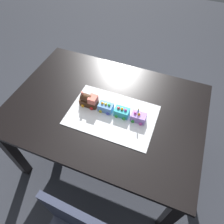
# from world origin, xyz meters

# --- Properties ---
(ground_plane) EXTENTS (8.00, 8.00, 0.00)m
(ground_plane) POSITION_xyz_m (0.00, 0.00, 0.00)
(ground_plane) COLOR #2D3038
(dining_table) EXTENTS (1.40, 1.00, 0.74)m
(dining_table) POSITION_xyz_m (0.00, 0.00, 0.63)
(dining_table) COLOR black
(dining_table) RESTS_ON ground
(cake_board) EXTENTS (0.60, 0.40, 0.00)m
(cake_board) POSITION_xyz_m (0.07, -0.06, 0.74)
(cake_board) COLOR silver
(cake_board) RESTS_ON dining_table
(cake_locomotive) EXTENTS (0.14, 0.08, 0.12)m
(cake_locomotive) POSITION_xyz_m (-0.11, -0.03, 0.79)
(cake_locomotive) COLOR #472816
(cake_locomotive) RESTS_ON cake_board
(cake_car_flatbed_sky_blue) EXTENTS (0.10, 0.08, 0.07)m
(cake_car_flatbed_sky_blue) POSITION_xyz_m (0.02, -0.03, 0.77)
(cake_car_flatbed_sky_blue) COLOR #669EEA
(cake_car_flatbed_sky_blue) RESTS_ON cake_board
(cake_car_caboose_turquoise) EXTENTS (0.10, 0.08, 0.07)m
(cake_car_caboose_turquoise) POSITION_xyz_m (0.14, -0.03, 0.77)
(cake_car_caboose_turquoise) COLOR #38B7C6
(cake_car_caboose_turquoise) RESTS_ON cake_board
(cake_car_tanker_lavender) EXTENTS (0.10, 0.08, 0.07)m
(cake_car_tanker_lavender) POSITION_xyz_m (0.25, -0.03, 0.77)
(cake_car_tanker_lavender) COLOR #AD84E0
(cake_car_tanker_lavender) RESTS_ON cake_board
(birthday_candle) EXTENTS (0.01, 0.01, 0.05)m
(birthday_candle) POSITION_xyz_m (0.25, -0.03, 0.84)
(birthday_candle) COLOR #4CA5E5
(birthday_candle) RESTS_ON cake_car_tanker_lavender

